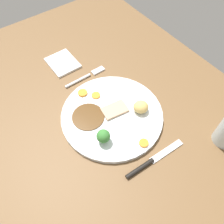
{
  "coord_description": "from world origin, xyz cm",
  "views": [
    {
      "loc": [
        31.2,
        -21.34,
        61.07
      ],
      "look_at": [
        0.51,
        0.93,
        6.0
      ],
      "focal_mm": 37.2,
      "sensor_mm": 36.0,
      "label": 1
    }
  ],
  "objects": [
    {
      "name": "fork",
      "position": [
        -17.36,
        3.15,
        3.99
      ],
      "size": [
        2.02,
        15.26,
        0.9
      ],
      "rotation": [
        0.0,
        0.0,
        1.57
      ],
      "color": "silver",
      "rests_on": "dining_table"
    },
    {
      "name": "folded_napkin",
      "position": [
        -27.7,
        0.15,
        4.0
      ],
      "size": [
        11.05,
        9.06,
        0.8
      ],
      "primitive_type": "cube",
      "rotation": [
        0.0,
        0.0,
        0.01
      ],
      "color": "white",
      "rests_on": "dining_table"
    },
    {
      "name": "carrot_coin_back",
      "position": [
        -7.89,
        0.88,
        5.22
      ],
      "size": [
        2.65,
        2.65,
        0.44
      ],
      "primitive_type": "cylinder",
      "color": "orange",
      "rests_on": "dinner_plate"
    },
    {
      "name": "carrot_coin_front",
      "position": [
        -11.06,
        -1.95,
        5.31
      ],
      "size": [
        2.88,
        2.88,
        0.61
      ],
      "primitive_type": "cylinder",
      "color": "orange",
      "rests_on": "dinner_plate"
    },
    {
      "name": "roast_potato_left",
      "position": [
        4.38,
        8.43,
        6.74
      ],
      "size": [
        5.82,
        5.9,
        3.49
      ],
      "primitive_type": "ellipsoid",
      "rotation": [
        0.0,
        0.0,
        5.68
      ],
      "color": "#D8B260",
      "rests_on": "dinner_plate"
    },
    {
      "name": "meat_slice_main",
      "position": [
        0.27,
        2.28,
        5.4
      ],
      "size": [
        5.59,
        7.94,
        0.8
      ],
      "primitive_type": "cube",
      "rotation": [
        0.0,
        0.0,
        4.57
      ],
      "color": "tan",
      "rests_on": "dinner_plate"
    },
    {
      "name": "carrot_coin_side",
      "position": [
        13.28,
        2.16,
        5.29
      ],
      "size": [
        2.53,
        2.53,
        0.59
      ],
      "primitive_type": "cylinder",
      "color": "orange",
      "rests_on": "dinner_plate"
    },
    {
      "name": "gravy_pool",
      "position": [
        -2.68,
        -5.28,
        5.15
      ],
      "size": [
        9.42,
        9.42,
        0.3
      ],
      "primitive_type": "cylinder",
      "color": "#563819",
      "rests_on": "dinner_plate"
    },
    {
      "name": "dining_table",
      "position": [
        0.0,
        0.0,
        1.8
      ],
      "size": [
        120.0,
        84.0,
        3.6
      ],
      "primitive_type": "cube",
      "color": "brown",
      "rests_on": "ground"
    },
    {
      "name": "broccoli_floret",
      "position": [
        6.27,
        -6.05,
        7.49
      ],
      "size": [
        3.68,
        3.68,
        4.43
      ],
      "color": "#8CB766",
      "rests_on": "dinner_plate"
    },
    {
      "name": "knife",
      "position": [
        18.01,
        0.44,
        4.05
      ],
      "size": [
        2.25,
        18.55,
        1.2
      ],
      "rotation": [
        0.0,
        0.0,
        1.53
      ],
      "color": "black",
      "rests_on": "dining_table"
    },
    {
      "name": "dinner_plate",
      "position": [
        0.51,
        0.93,
        4.3
      ],
      "size": [
        29.78,
        29.78,
        1.4
      ],
      "primitive_type": "cylinder",
      "color": "white",
      "rests_on": "dining_table"
    }
  ]
}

